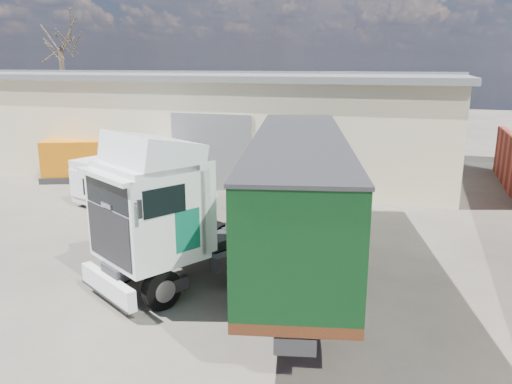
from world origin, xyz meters
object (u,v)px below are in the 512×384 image
(bare_tree, at_px, (59,34))
(panel_van, at_px, (128,177))
(orange_skip, at_px, (77,162))
(tractor_unit, at_px, (176,220))
(box_trailer, at_px, (298,188))

(bare_tree, distance_m, panel_van, 19.58)
(bare_tree, height_order, panel_van, bare_tree)
(orange_skip, bearing_deg, tractor_unit, -66.11)
(bare_tree, distance_m, orange_skip, 15.04)
(tractor_unit, distance_m, orange_skip, 14.43)
(tractor_unit, bearing_deg, box_trailer, 67.21)
(box_trailer, distance_m, orange_skip, 15.49)
(tractor_unit, distance_m, box_trailer, 3.62)
(tractor_unit, xyz_separation_m, box_trailer, (2.82, 2.19, 0.59))
(bare_tree, relative_size, tractor_unit, 1.46)
(panel_van, bearing_deg, orange_skip, 169.80)
(bare_tree, bearing_deg, tractor_unit, -46.04)
(bare_tree, bearing_deg, panel_van, -44.08)
(tractor_unit, bearing_deg, bare_tree, 163.39)
(box_trailer, distance_m, panel_van, 10.23)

